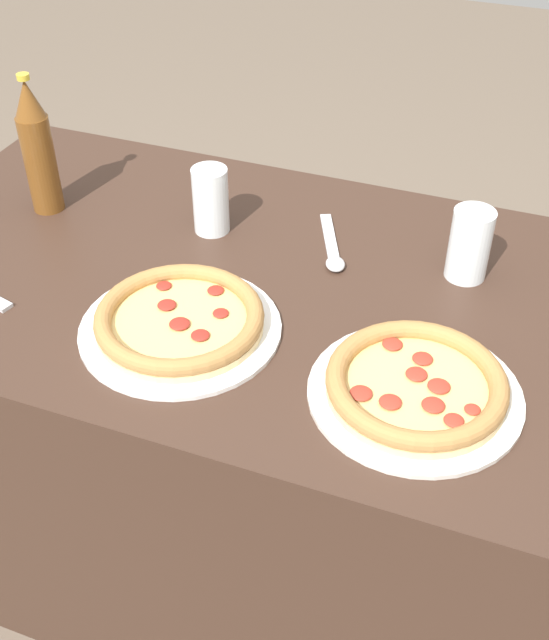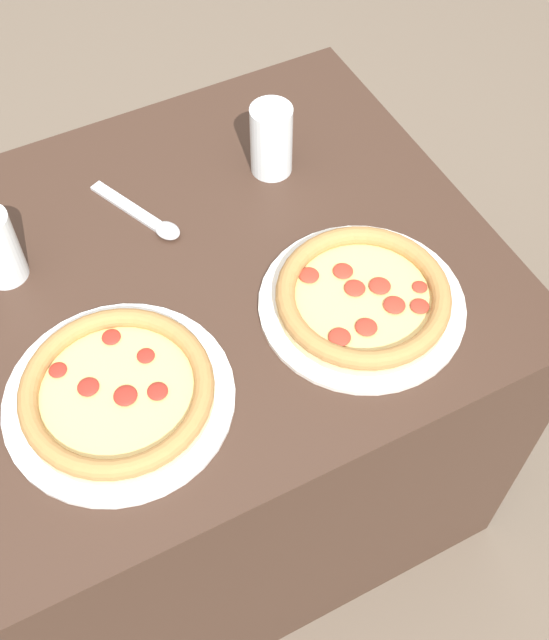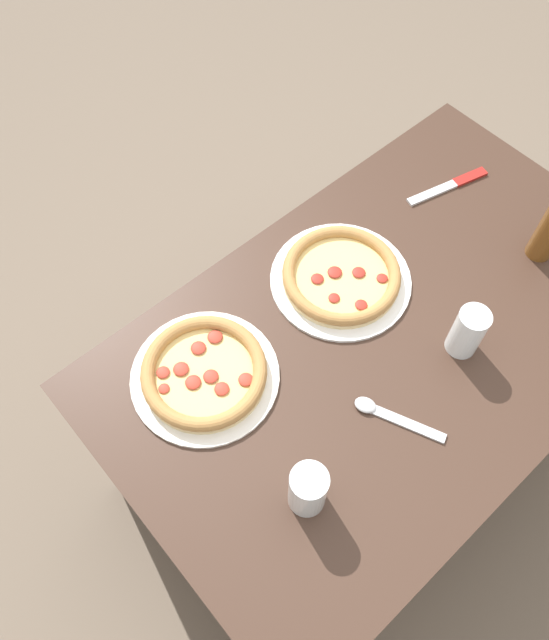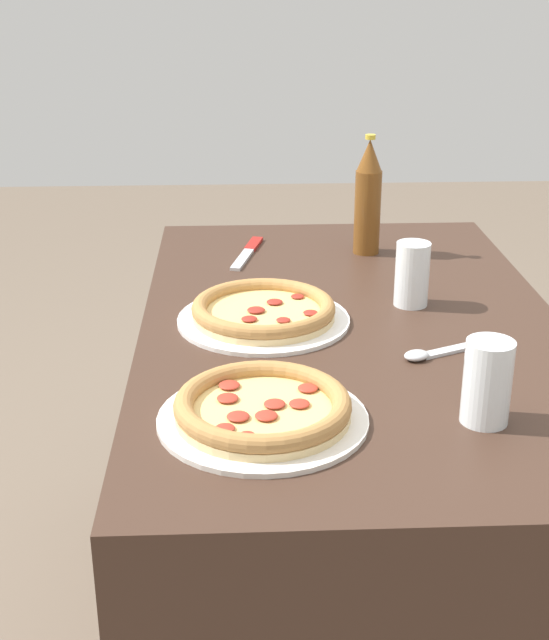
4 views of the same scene
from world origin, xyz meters
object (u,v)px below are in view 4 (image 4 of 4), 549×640
(pizza_salami, at_px, (263,409))
(glass_mango_juice, at_px, (487,385))
(glass_red_wine, at_px, (412,278))
(beer_bottle, at_px, (368,198))
(spoon, at_px, (436,352))
(pizza_veggie, at_px, (264,312))
(knife, at_px, (248,252))

(pizza_salami, bearing_deg, glass_mango_juice, -92.30)
(pizza_salami, bearing_deg, glass_red_wine, -33.67)
(beer_bottle, relative_size, spoon, 1.45)
(glass_mango_juice, xyz_separation_m, spoon, (0.23, 0.02, -0.05))
(pizza_veggie, height_order, knife, pizza_veggie)
(pizza_veggie, distance_m, beer_bottle, 0.48)
(glass_red_wine, distance_m, knife, 0.45)
(beer_bottle, relative_size, knife, 1.18)
(knife, xyz_separation_m, spoon, (-0.56, -0.31, 0.00))
(pizza_salami, relative_size, pizza_veggie, 0.97)
(beer_bottle, height_order, knife, beer_bottle)
(pizza_veggie, height_order, glass_red_wine, glass_red_wine)
(pizza_salami, distance_m, glass_red_wine, 0.54)
(glass_red_wine, height_order, spoon, glass_red_wine)
(glass_red_wine, relative_size, spoon, 0.68)
(glass_red_wine, bearing_deg, knife, 42.87)
(glass_red_wine, distance_m, spoon, 0.24)
(glass_red_wine, relative_size, glass_mango_juice, 0.98)
(beer_bottle, bearing_deg, knife, 88.77)
(glass_red_wine, xyz_separation_m, glass_mango_juice, (-0.46, -0.02, 0.00))
(pizza_veggie, bearing_deg, pizza_salami, 177.84)
(glass_mango_juice, distance_m, beer_bottle, 0.79)
(pizza_salami, relative_size, glass_mango_juice, 2.44)
(glass_mango_juice, xyz_separation_m, knife, (0.79, 0.33, -0.06))
(pizza_salami, xyz_separation_m, knife, (0.78, 0.01, -0.02))
(pizza_veggie, relative_size, glass_mango_juice, 2.52)
(spoon, bearing_deg, pizza_salami, 125.84)
(pizza_salami, distance_m, glass_mango_juice, 0.32)
(glass_mango_juice, relative_size, beer_bottle, 0.47)
(pizza_veggie, distance_m, glass_mango_juice, 0.50)
(beer_bottle, bearing_deg, glass_red_wine, -172.88)
(glass_red_wine, bearing_deg, pizza_salami, 146.33)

